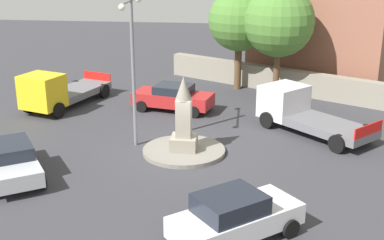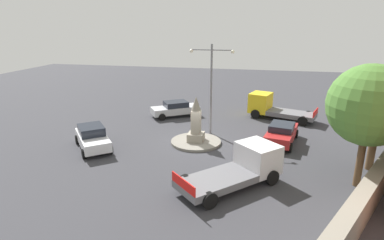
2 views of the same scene
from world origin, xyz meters
name	(u,v)px [view 1 (image 1 of 2)]	position (x,y,z in m)	size (l,w,h in m)	color
ground_plane	(184,153)	(0.00, 0.00, 0.00)	(80.00, 80.00, 0.00)	#38383D
traffic_island	(184,151)	(0.00, 0.00, 0.09)	(3.70, 3.70, 0.19)	gray
monument	(184,120)	(0.00, 0.00, 1.57)	(1.15, 1.15, 3.34)	gray
streetlamp	(133,54)	(-0.70, -2.35, 4.31)	(3.40, 0.28, 7.04)	slate
car_white_near_island	(235,216)	(6.95, 2.51, 0.81)	(4.06, 4.41, 1.60)	silver
car_red_parked_left	(173,97)	(-6.16, -1.41, 0.77)	(2.76, 4.67, 1.47)	#B22323
car_silver_waiting	(11,160)	(3.33, -6.50, 0.75)	(4.66, 3.89, 1.44)	#B7BABF
truck_yellow_far_side	(56,92)	(-5.56, -7.95, 1.04)	(6.26, 3.86, 2.23)	yellow
truck_white_approaching	(301,111)	(-3.72, 5.40, 0.97)	(5.68, 5.74, 2.05)	silver
stone_boundary_wall	(296,82)	(-10.33, 5.66, 0.74)	(18.48, 0.70, 1.49)	gray
corner_building	(330,10)	(-14.52, 7.96, 4.69)	(9.02, 6.57, 9.37)	#935B47
tree_near_wall	(239,20)	(-11.18, 2.02, 4.38)	(3.86, 3.86, 6.34)	brown
tree_mid_cluster	(279,22)	(-9.87, 4.40, 4.52)	(4.21, 4.21, 6.64)	brown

